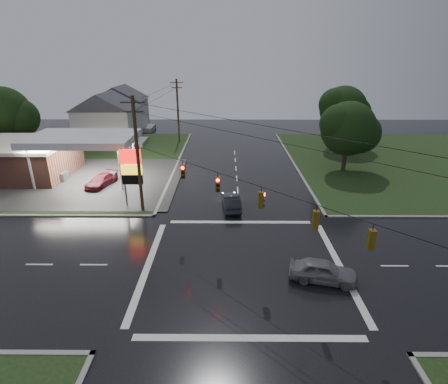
{
  "coord_description": "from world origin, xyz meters",
  "views": [
    {
      "loc": [
        -1.29,
        -21.68,
        14.43
      ],
      "look_at": [
        -1.49,
        6.92,
        3.0
      ],
      "focal_mm": 28.0,
      "sensor_mm": 36.0,
      "label": 1
    }
  ],
  "objects_px": {
    "pylon_sign": "(131,168)",
    "utility_pole_nw": "(138,154)",
    "tree_ne_near": "(349,129)",
    "tree_nw_behind": "(5,113)",
    "car_north": "(231,202)",
    "utility_pole_n": "(178,110)",
    "house_far": "(121,108)",
    "tree_ne_far": "(344,109)",
    "car_crossing": "(323,271)",
    "gas_station": "(29,156)",
    "house_near": "(107,118)",
    "car_pump": "(101,181)"
  },
  "relations": [
    {
      "from": "pylon_sign",
      "to": "car_north",
      "type": "bearing_deg",
      "value": -2.72
    },
    {
      "from": "house_far",
      "to": "tree_nw_behind",
      "type": "xyz_separation_m",
      "value": [
        -11.89,
        -18.01,
        1.77
      ]
    },
    {
      "from": "gas_station",
      "to": "house_near",
      "type": "xyz_separation_m",
      "value": [
        4.73,
        16.3,
        1.86
      ]
    },
    {
      "from": "pylon_sign",
      "to": "tree_ne_far",
      "type": "relative_size",
      "value": 0.61
    },
    {
      "from": "utility_pole_nw",
      "to": "house_near",
      "type": "height_order",
      "value": "utility_pole_nw"
    },
    {
      "from": "tree_ne_near",
      "to": "car_crossing",
      "type": "bearing_deg",
      "value": -110.49
    },
    {
      "from": "gas_station",
      "to": "house_far",
      "type": "bearing_deg",
      "value": 82.5
    },
    {
      "from": "house_near",
      "to": "car_crossing",
      "type": "xyz_separation_m",
      "value": [
        26.2,
        -37.78,
        -3.64
      ]
    },
    {
      "from": "house_far",
      "to": "tree_ne_far",
      "type": "relative_size",
      "value": 1.13
    },
    {
      "from": "pylon_sign",
      "to": "tree_ne_near",
      "type": "relative_size",
      "value": 0.67
    },
    {
      "from": "house_far",
      "to": "car_pump",
      "type": "xyz_separation_m",
      "value": [
        6.2,
        -31.81,
        -3.71
      ]
    },
    {
      "from": "pylon_sign",
      "to": "utility_pole_nw",
      "type": "xyz_separation_m",
      "value": [
        1.0,
        -1.0,
        1.71
      ]
    },
    {
      "from": "utility_pole_nw",
      "to": "tree_nw_behind",
      "type": "bearing_deg",
      "value": 139.9
    },
    {
      "from": "tree_nw_behind",
      "to": "tree_ne_near",
      "type": "height_order",
      "value": "tree_nw_behind"
    },
    {
      "from": "utility_pole_nw",
      "to": "house_far",
      "type": "height_order",
      "value": "utility_pole_nw"
    },
    {
      "from": "pylon_sign",
      "to": "tree_ne_near",
      "type": "distance_m",
      "value": 27.23
    },
    {
      "from": "house_near",
      "to": "car_pump",
      "type": "relative_size",
      "value": 2.32
    },
    {
      "from": "gas_station",
      "to": "utility_pole_n",
      "type": "xyz_separation_m",
      "value": [
        16.18,
        18.3,
        2.92
      ]
    },
    {
      "from": "car_pump",
      "to": "tree_ne_far",
      "type": "bearing_deg",
      "value": 45.79
    },
    {
      "from": "gas_station",
      "to": "tree_nw_behind",
      "type": "xyz_separation_m",
      "value": [
        -8.17,
        10.29,
        3.63
      ]
    },
    {
      "from": "pylon_sign",
      "to": "house_far",
      "type": "distance_m",
      "value": 39.21
    },
    {
      "from": "house_near",
      "to": "house_far",
      "type": "bearing_deg",
      "value": 94.76
    },
    {
      "from": "utility_pole_n",
      "to": "utility_pole_nw",
      "type": "bearing_deg",
      "value": -90.0
    },
    {
      "from": "car_north",
      "to": "utility_pole_n",
      "type": "bearing_deg",
      "value": -78.42
    },
    {
      "from": "utility_pole_n",
      "to": "tree_nw_behind",
      "type": "distance_m",
      "value": 25.63
    },
    {
      "from": "utility_pole_n",
      "to": "car_north",
      "type": "height_order",
      "value": "utility_pole_n"
    },
    {
      "from": "house_near",
      "to": "tree_nw_behind",
      "type": "height_order",
      "value": "tree_nw_behind"
    },
    {
      "from": "car_pump",
      "to": "pylon_sign",
      "type": "bearing_deg",
      "value": -29.95
    },
    {
      "from": "utility_pole_nw",
      "to": "tree_ne_far",
      "type": "height_order",
      "value": "utility_pole_nw"
    },
    {
      "from": "gas_station",
      "to": "car_crossing",
      "type": "xyz_separation_m",
      "value": [
        30.93,
        -21.48,
        -1.78
      ]
    },
    {
      "from": "car_north",
      "to": "tree_nw_behind",
      "type": "bearing_deg",
      "value": -36.83
    },
    {
      "from": "utility_pole_n",
      "to": "car_crossing",
      "type": "distance_m",
      "value": 42.69
    },
    {
      "from": "utility_pole_nw",
      "to": "house_near",
      "type": "relative_size",
      "value": 1.0
    },
    {
      "from": "house_far",
      "to": "house_near",
      "type": "bearing_deg",
      "value": -85.24
    },
    {
      "from": "tree_ne_near",
      "to": "car_crossing",
      "type": "distance_m",
      "value": 25.83
    },
    {
      "from": "tree_ne_near",
      "to": "utility_pole_nw",
      "type": "bearing_deg",
      "value": -152.14
    },
    {
      "from": "gas_station",
      "to": "car_north",
      "type": "relative_size",
      "value": 5.85
    },
    {
      "from": "tree_ne_near",
      "to": "car_north",
      "type": "relative_size",
      "value": 2.01
    },
    {
      "from": "car_pump",
      "to": "car_north",
      "type": "bearing_deg",
      "value": -5.0
    },
    {
      "from": "car_crossing",
      "to": "tree_nw_behind",
      "type": "bearing_deg",
      "value": 64.23
    },
    {
      "from": "utility_pole_nw",
      "to": "utility_pole_n",
      "type": "bearing_deg",
      "value": 90.0
    },
    {
      "from": "utility_pole_nw",
      "to": "car_crossing",
      "type": "distance_m",
      "value": 19.22
    },
    {
      "from": "utility_pole_n",
      "to": "house_near",
      "type": "distance_m",
      "value": 11.67
    },
    {
      "from": "pylon_sign",
      "to": "tree_ne_near",
      "type": "height_order",
      "value": "tree_ne_near"
    },
    {
      "from": "car_pump",
      "to": "car_crossing",
      "type": "bearing_deg",
      "value": -23.19
    },
    {
      "from": "pylon_sign",
      "to": "tree_ne_far",
      "type": "bearing_deg",
      "value": 40.35
    },
    {
      "from": "house_far",
      "to": "car_north",
      "type": "distance_m",
      "value": 43.61
    },
    {
      "from": "car_north",
      "to": "tree_ne_near",
      "type": "bearing_deg",
      "value": -147.04
    },
    {
      "from": "pylon_sign",
      "to": "utility_pole_nw",
      "type": "distance_m",
      "value": 2.22
    },
    {
      "from": "tree_ne_far",
      "to": "pylon_sign",
      "type": "bearing_deg",
      "value": -139.65
    }
  ]
}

